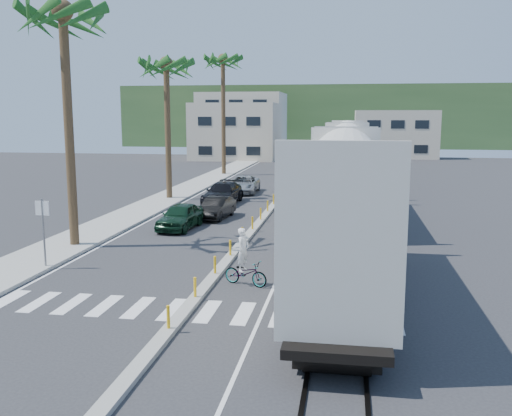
% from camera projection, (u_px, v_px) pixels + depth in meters
% --- Properties ---
extents(ground, '(140.00, 140.00, 0.00)m').
position_uv_depth(ground, '(203.00, 292.00, 20.86)').
color(ground, '#28282B').
rests_on(ground, ground).
extents(sidewalk, '(3.00, 90.00, 0.15)m').
position_uv_depth(sidewalk, '(178.00, 193.00, 46.54)').
color(sidewalk, gray).
rests_on(sidewalk, ground).
extents(rails, '(1.56, 100.00, 0.06)m').
position_uv_depth(rails, '(346.00, 192.00, 47.33)').
color(rails, black).
rests_on(rails, ground).
extents(median, '(0.45, 60.00, 0.85)m').
position_uv_depth(median, '(273.00, 205.00, 40.28)').
color(median, gray).
rests_on(median, ground).
extents(crosswalk, '(14.00, 2.20, 0.01)m').
position_uv_depth(crosswalk, '(187.00, 310.00, 18.91)').
color(crosswalk, silver).
rests_on(crosswalk, ground).
extents(lane_markings, '(9.42, 90.00, 0.01)m').
position_uv_depth(lane_markings, '(255.00, 196.00, 45.54)').
color(lane_markings, silver).
rests_on(lane_markings, ground).
extents(freight_train, '(3.00, 60.94, 5.85)m').
position_uv_depth(freight_train, '(346.00, 165.00, 39.71)').
color(freight_train, beige).
rests_on(freight_train, ground).
extents(palm_trees, '(3.50, 37.20, 13.75)m').
position_uv_depth(palm_trees, '(171.00, 55.00, 42.49)').
color(palm_trees, brown).
rests_on(palm_trees, ground).
extents(street_sign, '(0.60, 0.08, 3.00)m').
position_uv_depth(street_sign, '(43.00, 223.00, 23.64)').
color(street_sign, slate).
rests_on(street_sign, ground).
extents(buildings, '(38.00, 27.00, 10.00)m').
position_uv_depth(buildings, '(276.00, 127.00, 90.95)').
color(buildings, beige).
rests_on(buildings, ground).
extents(hillside, '(80.00, 20.00, 12.00)m').
position_uv_depth(hillside, '(324.00, 116.00, 117.27)').
color(hillside, '#385628').
rests_on(hillside, ground).
extents(car_lead, '(2.32, 4.51, 1.45)m').
position_uv_depth(car_lead, '(180.00, 216.00, 32.25)').
color(car_lead, black).
rests_on(car_lead, ground).
extents(car_second, '(2.19, 4.28, 1.32)m').
position_uv_depth(car_second, '(216.00, 208.00, 35.56)').
color(car_second, black).
rests_on(car_second, ground).
extents(car_third, '(2.75, 5.53, 1.54)m').
position_uv_depth(car_third, '(223.00, 193.00, 41.32)').
color(car_third, black).
rests_on(car_third, ground).
extents(car_rear, '(2.59, 5.17, 1.40)m').
position_uv_depth(car_rear, '(243.00, 184.00, 47.10)').
color(car_rear, '#A7AAAC').
rests_on(car_rear, ground).
extents(cyclist, '(1.83, 2.23, 2.21)m').
position_uv_depth(cyclist, '(245.00, 268.00, 21.60)').
color(cyclist, '#9EA0A5').
rests_on(cyclist, ground).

